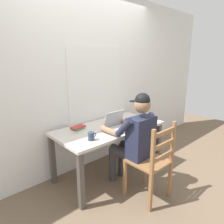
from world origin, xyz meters
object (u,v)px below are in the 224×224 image
object	(u,v)px
coffee_mug_white	(107,122)
laptop	(118,125)
wooden_chair	(152,162)
seated_person	(134,137)
computer_mouse	(136,124)
coffee_mug_dark	(91,136)
book_stack_main	(78,129)
desk	(110,133)

from	to	relation	value
coffee_mug_white	laptop	bearing A→B (deg)	-90.62
wooden_chair	seated_person	bearing A→B (deg)	90.00
laptop	computer_mouse	xyz separation A→B (m)	(0.30, -0.05, -0.04)
seated_person	wooden_chair	world-z (taller)	seated_person
seated_person	coffee_mug_dark	bearing A→B (deg)	153.18
computer_mouse	laptop	bearing A→B (deg)	170.84
laptop	coffee_mug_dark	bearing A→B (deg)	-173.82
computer_mouse	book_stack_main	xyz separation A→B (m)	(-0.73, 0.36, 0.01)
book_stack_main	coffee_mug_white	bearing A→B (deg)	-9.60
seated_person	laptop	size ratio (longest dim) A/B	3.81
coffee_mug_white	desk	bearing A→B (deg)	-102.09
desk	wooden_chair	world-z (taller)	wooden_chair
coffee_mug_dark	book_stack_main	world-z (taller)	coffee_mug_dark
computer_mouse	book_stack_main	bearing A→B (deg)	153.95
seated_person	book_stack_main	distance (m)	0.73
wooden_chair	laptop	bearing A→B (deg)	88.64
laptop	seated_person	bearing A→B (deg)	-92.66
seated_person	coffee_mug_dark	size ratio (longest dim) A/B	11.00
wooden_chair	coffee_mug_dark	size ratio (longest dim) A/B	8.34
wooden_chair	laptop	xyz separation A→B (m)	(0.01, 0.57, 0.30)
desk	wooden_chair	distance (m)	0.75
computer_mouse	coffee_mug_dark	size ratio (longest dim) A/B	0.88
wooden_chair	computer_mouse	bearing A→B (deg)	59.31
desk	wooden_chair	bearing A→B (deg)	-90.03
seated_person	book_stack_main	bearing A→B (deg)	124.71
desk	coffee_mug_white	bearing A→B (deg)	77.91
desk	coffee_mug_dark	distance (m)	0.54
seated_person	laptop	xyz separation A→B (m)	(0.01, 0.29, 0.08)
desk	coffee_mug_dark	bearing A→B (deg)	-155.75
seated_person	wooden_chair	xyz separation A→B (m)	(-0.00, -0.28, -0.22)
wooden_chair	desk	bearing A→B (deg)	89.97
seated_person	coffee_mug_white	distance (m)	0.53
coffee_mug_white	coffee_mug_dark	xyz separation A→B (m)	(-0.49, -0.29, 0.00)
wooden_chair	laptop	distance (m)	0.65
wooden_chair	computer_mouse	distance (m)	0.66
wooden_chair	coffee_mug_white	size ratio (longest dim) A/B	7.70
desk	laptop	world-z (taller)	laptop
wooden_chair	book_stack_main	distance (m)	1.01
desk	laptop	size ratio (longest dim) A/B	4.63
coffee_mug_dark	book_stack_main	bearing A→B (deg)	80.84
wooden_chair	book_stack_main	size ratio (longest dim) A/B	4.67
laptop	book_stack_main	distance (m)	0.53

